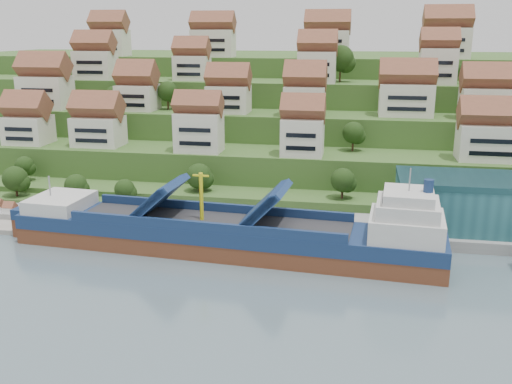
# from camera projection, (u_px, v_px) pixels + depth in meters

# --- Properties ---
(ground) EXTENTS (300.00, 300.00, 0.00)m
(ground) POSITION_uv_depth(u_px,v_px,m) (274.00, 257.00, 101.98)
(ground) COLOR slate
(ground) RESTS_ON ground
(quay) EXTENTS (180.00, 14.00, 2.20)m
(quay) POSITION_uv_depth(u_px,v_px,m) (385.00, 231.00, 112.46)
(quay) COLOR gray
(quay) RESTS_ON ground
(pebble_beach) EXTENTS (45.00, 20.00, 1.00)m
(pebble_beach) POSITION_uv_depth(u_px,v_px,m) (17.00, 216.00, 123.11)
(pebble_beach) COLOR gray
(pebble_beach) RESTS_ON ground
(hillside) EXTENTS (260.00, 128.00, 31.00)m
(hillside) POSITION_uv_depth(u_px,v_px,m) (318.00, 116.00, 197.11)
(hillside) COLOR #2D4C1E
(hillside) RESTS_ON ground
(hillside_village) EXTENTS (158.69, 64.06, 28.93)m
(hillside_village) POSITION_uv_depth(u_px,v_px,m) (310.00, 86.00, 153.62)
(hillside_village) COLOR silver
(hillside_village) RESTS_ON ground
(hillside_trees) EXTENTS (135.14, 62.11, 31.84)m
(hillside_trees) POSITION_uv_depth(u_px,v_px,m) (247.00, 120.00, 142.79)
(hillside_trees) COLOR #213C14
(hillside_trees) RESTS_ON ground
(flagpole) EXTENTS (1.28, 0.16, 8.00)m
(flagpole) POSITION_uv_depth(u_px,v_px,m) (378.00, 210.00, 106.47)
(flagpole) COLOR gray
(flagpole) RESTS_ON quay
(beach_huts) EXTENTS (14.40, 3.70, 2.20)m
(beach_huts) POSITION_uv_depth(u_px,v_px,m) (4.00, 210.00, 121.83)
(beach_huts) COLOR white
(beach_huts) RESTS_ON pebble_beach
(cargo_ship) EXTENTS (79.12, 17.73, 17.41)m
(cargo_ship) POSITION_uv_depth(u_px,v_px,m) (235.00, 235.00, 103.59)
(cargo_ship) COLOR brown
(cargo_ship) RESTS_ON ground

